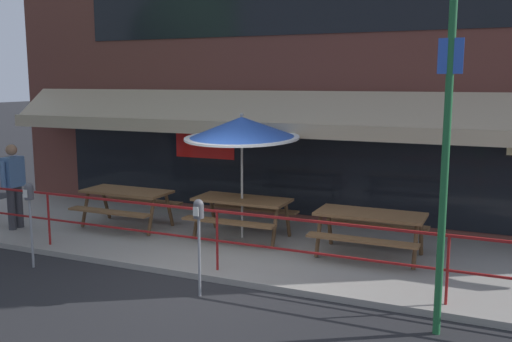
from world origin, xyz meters
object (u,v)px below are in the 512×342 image
Objects in this scene: picnic_table_centre at (242,207)px; parking_meter_near at (29,199)px; pedestrian_walking at (13,182)px; picnic_table_right at (370,222)px; picnic_table_left at (127,198)px; parking_meter_far at (199,218)px; patio_umbrella_centre at (242,129)px; street_sign_pole at (446,141)px.

picnic_table_centre is 3.74m from parking_meter_near.
picnic_table_right is at bearing 8.61° from pedestrian_walking.
parking_meter_far reaches higher than picnic_table_left.
picnic_table_right is at bearing 26.72° from parking_meter_near.
picnic_table_right is 7.04m from pedestrian_walking.
picnic_table_centre is at bearing 15.45° from pedestrian_walking.
pedestrian_walking is (-4.47, -1.24, -1.12)m from patio_umbrella_centre.
parking_meter_near is at bearing -37.40° from pedestrian_walking.
parking_meter_near is at bearing -153.28° from picnic_table_right.
pedestrian_walking is (-6.95, -1.05, 0.35)m from picnic_table_right.
picnic_table_centre is 1.47m from patio_umbrella_centre.
parking_meter_far reaches higher than picnic_table_right.
parking_meter_far is at bearing 0.28° from parking_meter_near.
street_sign_pole reaches higher than picnic_table_left.
picnic_table_left is at bearing -174.64° from patio_umbrella_centre.
parking_meter_near is (-0.06, -2.48, 0.44)m from picnic_table_left.
patio_umbrella_centre reaches higher than pedestrian_walking.
picnic_table_centre is 4.94m from street_sign_pole.
patio_umbrella_centre is 3.86m from parking_meter_near.
picnic_table_right is 0.76× the size of patio_umbrella_centre.
parking_meter_far is at bearing -16.03° from pedestrian_walking.
picnic_table_left is at bearing -179.48° from picnic_table_right.
picnic_table_right is at bearing 119.91° from street_sign_pole.
parking_meter_near reaches higher than picnic_table_left.
picnic_table_right is 3.16m from parking_meter_far.
pedestrian_walking is (-4.47, -1.24, 0.35)m from picnic_table_centre.
patio_umbrella_centre is 1.39× the size of pedestrian_walking.
parking_meter_near and parking_meter_far have the same top height.
pedestrian_walking reaches higher than picnic_table_left.
pedestrian_walking reaches higher than picnic_table_right.
parking_meter_near is (1.93, -1.47, 0.09)m from pedestrian_walking.
parking_meter_near is at bearing -179.72° from parking_meter_far.
parking_meter_far is at bearing -178.13° from street_sign_pole.
parking_meter_far is (3.15, 0.02, 0.00)m from parking_meter_near.
street_sign_pole is at bearing 1.09° from parking_meter_near.
picnic_table_right is at bearing -4.33° from patio_umbrella_centre.
pedestrian_walking reaches higher than parking_meter_near.
picnic_table_left is 1.00× the size of picnic_table_centre.
picnic_table_right is 1.27× the size of parking_meter_near.
picnic_table_centre is at bearing -90.00° from patio_umbrella_centre.
patio_umbrella_centre is (2.48, 0.23, 1.47)m from picnic_table_left.
picnic_table_centre is 0.76× the size of patio_umbrella_centre.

